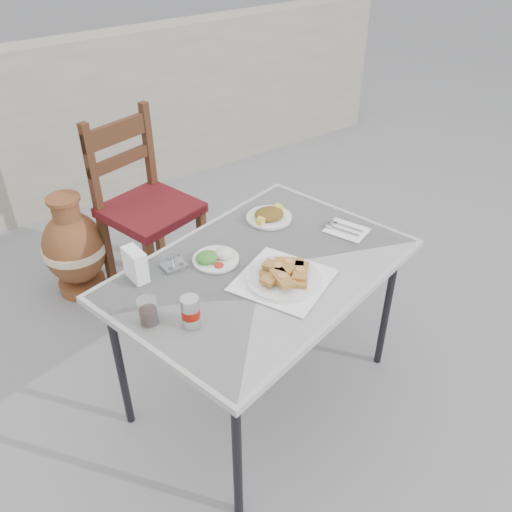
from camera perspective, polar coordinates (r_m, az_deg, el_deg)
ground at (r=2.68m, az=-0.13°, el=-16.46°), size 80.00×80.00×0.00m
cafe_table at (r=2.30m, az=0.65°, el=-2.11°), size 1.42×1.12×0.76m
pide_plate at (r=2.17m, az=2.89°, el=-1.91°), size 0.46×0.46×0.07m
salad_rice_plate at (r=2.29m, az=-4.32°, el=-0.11°), size 0.20×0.20×0.05m
salad_chopped_plate at (r=2.58m, az=1.40°, el=4.30°), size 0.22×0.22×0.05m
soda_can at (r=1.96m, az=-6.91°, el=-5.83°), size 0.07×0.07×0.12m
cola_glass at (r=2.01m, az=-11.27°, el=-5.87°), size 0.07×0.07×0.10m
napkin_holder at (r=2.21m, az=-12.56°, el=-0.89°), size 0.08×0.12×0.14m
condiment_caddy at (r=2.27m, az=-8.65°, el=-0.64°), size 0.10×0.08×0.07m
cutlery_napkin at (r=2.53m, az=9.20°, el=2.81°), size 0.20×0.22×0.01m
chair at (r=3.19m, az=-11.65°, el=5.32°), size 0.57×0.57×1.06m
terracotta_urn at (r=3.37m, az=-18.57°, el=0.75°), size 0.37×0.37×0.64m
back_wall at (r=4.25m, az=-20.69°, el=12.25°), size 6.00×0.25×1.20m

